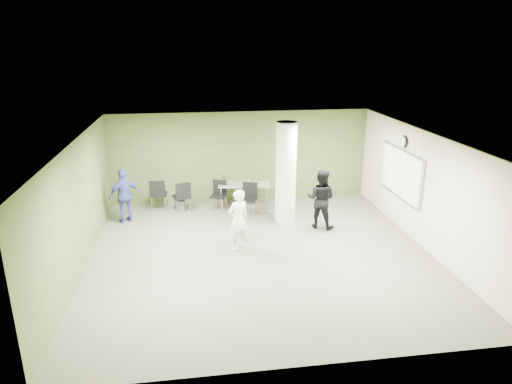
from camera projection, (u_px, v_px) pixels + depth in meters
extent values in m
plane|color=#575946|center=(261.00, 254.00, 10.85)|extent=(8.00, 8.00, 0.00)
plane|color=white|center=(261.00, 138.00, 9.96)|extent=(8.00, 8.00, 0.00)
cube|color=#4A5628|center=(241.00, 157.00, 14.16)|extent=(8.00, 2.80, 0.02)
cube|color=#4A5628|center=(78.00, 207.00, 9.86)|extent=(0.02, 8.00, 2.80)
cube|color=beige|center=(425.00, 191.00, 10.95)|extent=(0.02, 8.00, 2.80)
cylinder|color=silver|center=(286.00, 173.00, 12.42)|extent=(0.56, 0.56, 2.80)
cube|color=silver|center=(401.00, 173.00, 12.04)|extent=(0.04, 2.30, 1.30)
cube|color=white|center=(400.00, 173.00, 12.04)|extent=(0.02, 2.20, 1.20)
cylinder|color=black|center=(404.00, 141.00, 11.77)|extent=(0.05, 0.32, 0.32)
cylinder|color=white|center=(403.00, 142.00, 11.77)|extent=(0.02, 0.26, 0.26)
cube|color=gray|center=(244.00, 184.00, 13.76)|extent=(1.61, 0.89, 0.04)
cylinder|color=silver|center=(221.00, 199.00, 13.62)|extent=(0.04, 0.04, 0.69)
cylinder|color=silver|center=(267.00, 199.00, 13.61)|extent=(0.04, 0.04, 0.69)
cylinder|color=silver|center=(223.00, 193.00, 14.13)|extent=(0.04, 0.04, 0.69)
cylinder|color=silver|center=(267.00, 193.00, 14.12)|extent=(0.04, 0.04, 0.69)
cylinder|color=#1B511B|center=(224.00, 179.00, 13.82)|extent=(0.07, 0.07, 0.25)
cylinder|color=#B2B2B7|center=(249.00, 182.00, 13.66)|extent=(0.06, 0.06, 0.18)
cylinder|color=#4C4C4C|center=(181.00, 206.00, 13.56)|extent=(0.28, 0.28, 0.33)
cube|color=black|center=(159.00, 194.00, 13.61)|extent=(0.49, 0.49, 0.05)
cube|color=black|center=(157.00, 188.00, 13.32)|extent=(0.45, 0.06, 0.46)
cylinder|color=silver|center=(166.00, 200.00, 13.89)|extent=(0.02, 0.02, 0.44)
cylinder|color=silver|center=(153.00, 200.00, 13.85)|extent=(0.02, 0.02, 0.44)
cylinder|color=silver|center=(165.00, 204.00, 13.52)|extent=(0.02, 0.02, 0.44)
cylinder|color=silver|center=(152.00, 205.00, 13.48)|extent=(0.02, 0.02, 0.44)
cube|color=black|center=(182.00, 197.00, 13.43)|extent=(0.58, 0.58, 0.05)
cube|color=black|center=(183.00, 191.00, 13.17)|extent=(0.44, 0.17, 0.46)
cylinder|color=silver|center=(186.00, 201.00, 13.75)|extent=(0.02, 0.02, 0.44)
cylinder|color=silver|center=(174.00, 203.00, 13.59)|extent=(0.02, 0.02, 0.44)
cylinder|color=silver|center=(190.00, 205.00, 13.42)|extent=(0.02, 0.02, 0.44)
cylinder|color=silver|center=(177.00, 207.00, 13.26)|extent=(0.02, 0.02, 0.44)
cube|color=black|center=(218.00, 196.00, 13.56)|extent=(0.56, 0.56, 0.05)
cube|color=black|center=(220.00, 187.00, 13.67)|extent=(0.41, 0.18, 0.43)
cylinder|color=silver|center=(211.00, 205.00, 13.50)|extent=(0.02, 0.02, 0.41)
cylinder|color=silver|center=(223.00, 206.00, 13.43)|extent=(0.02, 0.02, 0.41)
cylinder|color=silver|center=(214.00, 201.00, 13.83)|extent=(0.02, 0.02, 0.41)
cylinder|color=silver|center=(226.00, 202.00, 13.76)|extent=(0.02, 0.02, 0.41)
cube|color=black|center=(249.00, 200.00, 13.19)|extent=(0.59, 0.59, 0.05)
cube|color=black|center=(250.00, 189.00, 13.31)|extent=(0.43, 0.19, 0.45)
cylinder|color=silver|center=(241.00, 209.00, 13.13)|extent=(0.02, 0.02, 0.43)
cylinder|color=silver|center=(254.00, 210.00, 13.05)|extent=(0.02, 0.02, 0.43)
cylinder|color=silver|center=(244.00, 205.00, 13.48)|extent=(0.02, 0.02, 0.43)
cylinder|color=silver|center=(256.00, 206.00, 13.41)|extent=(0.02, 0.02, 0.43)
imported|color=white|center=(238.00, 220.00, 10.87)|extent=(0.66, 0.56, 1.52)
imported|color=black|center=(321.00, 199.00, 12.18)|extent=(0.99, 0.92, 1.62)
imported|color=#3B4494|center=(125.00, 196.00, 12.56)|extent=(0.97, 0.74, 1.53)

